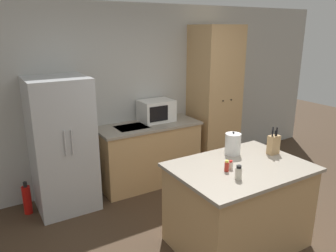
{
  "coord_description": "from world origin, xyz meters",
  "views": [
    {
      "loc": [
        -2.15,
        -2.04,
        2.25
      ],
      "look_at": [
        -0.08,
        1.4,
        1.05
      ],
      "focal_mm": 35.0,
      "sensor_mm": 36.0,
      "label": 1
    }
  ],
  "objects_px": {
    "spice_bottle_tall_dark": "(231,165)",
    "kettle": "(233,144)",
    "microwave": "(156,111)",
    "spice_bottle_short_red": "(227,166)",
    "knife_block": "(274,144)",
    "pantry_cabinet": "(214,100)",
    "fire_extinguisher": "(27,199)",
    "refrigerator": "(62,145)",
    "spice_bottle_amber_oil": "(239,173)"
  },
  "relations": [
    {
      "from": "spice_bottle_amber_oil",
      "to": "fire_extinguisher",
      "type": "relative_size",
      "value": 0.32
    },
    {
      "from": "knife_block",
      "to": "fire_extinguisher",
      "type": "bearing_deg",
      "value": 143.89
    },
    {
      "from": "kettle",
      "to": "microwave",
      "type": "bearing_deg",
      "value": 92.99
    },
    {
      "from": "spice_bottle_short_red",
      "to": "kettle",
      "type": "height_order",
      "value": "kettle"
    },
    {
      "from": "microwave",
      "to": "knife_block",
      "type": "relative_size",
      "value": 1.57
    },
    {
      "from": "pantry_cabinet",
      "to": "spice_bottle_short_red",
      "type": "bearing_deg",
      "value": -125.33
    },
    {
      "from": "spice_bottle_tall_dark",
      "to": "spice_bottle_short_red",
      "type": "distance_m",
      "value": 0.07
    },
    {
      "from": "spice_bottle_short_red",
      "to": "spice_bottle_amber_oil",
      "type": "relative_size",
      "value": 0.84
    },
    {
      "from": "pantry_cabinet",
      "to": "spice_bottle_short_red",
      "type": "xyz_separation_m",
      "value": [
        -1.28,
        -1.81,
        -0.19
      ]
    },
    {
      "from": "knife_block",
      "to": "spice_bottle_short_red",
      "type": "relative_size",
      "value": 2.72
    },
    {
      "from": "knife_block",
      "to": "kettle",
      "type": "xyz_separation_m",
      "value": [
        -0.39,
        0.23,
        0.0
      ]
    },
    {
      "from": "spice_bottle_short_red",
      "to": "kettle",
      "type": "distance_m",
      "value": 0.49
    },
    {
      "from": "microwave",
      "to": "spice_bottle_short_red",
      "type": "xyz_separation_m",
      "value": [
        -0.28,
        -1.91,
        -0.11
      ]
    },
    {
      "from": "kettle",
      "to": "refrigerator",
      "type": "bearing_deg",
      "value": 136.37
    },
    {
      "from": "spice_bottle_short_red",
      "to": "spice_bottle_tall_dark",
      "type": "bearing_deg",
      "value": 16.32
    },
    {
      "from": "spice_bottle_tall_dark",
      "to": "kettle",
      "type": "xyz_separation_m",
      "value": [
        0.29,
        0.3,
        0.08
      ]
    },
    {
      "from": "refrigerator",
      "to": "spice_bottle_tall_dark",
      "type": "distance_m",
      "value": 2.14
    },
    {
      "from": "refrigerator",
      "to": "microwave",
      "type": "height_order",
      "value": "refrigerator"
    },
    {
      "from": "spice_bottle_tall_dark",
      "to": "fire_extinguisher",
      "type": "height_order",
      "value": "spice_bottle_tall_dark"
    },
    {
      "from": "refrigerator",
      "to": "spice_bottle_short_red",
      "type": "height_order",
      "value": "refrigerator"
    },
    {
      "from": "microwave",
      "to": "fire_extinguisher",
      "type": "relative_size",
      "value": 1.14
    },
    {
      "from": "spice_bottle_amber_oil",
      "to": "spice_bottle_tall_dark",
      "type": "bearing_deg",
      "value": 66.1
    },
    {
      "from": "microwave",
      "to": "spice_bottle_short_red",
      "type": "distance_m",
      "value": 1.94
    },
    {
      "from": "knife_block",
      "to": "spice_bottle_tall_dark",
      "type": "bearing_deg",
      "value": -174.05
    },
    {
      "from": "kettle",
      "to": "fire_extinguisher",
      "type": "bearing_deg",
      "value": 142.94
    },
    {
      "from": "spice_bottle_tall_dark",
      "to": "spice_bottle_amber_oil",
      "type": "height_order",
      "value": "spice_bottle_amber_oil"
    },
    {
      "from": "knife_block",
      "to": "pantry_cabinet",
      "type": "bearing_deg",
      "value": 72.76
    },
    {
      "from": "microwave",
      "to": "spice_bottle_short_red",
      "type": "relative_size",
      "value": 4.28
    },
    {
      "from": "spice_bottle_short_red",
      "to": "pantry_cabinet",
      "type": "bearing_deg",
      "value": 54.67
    },
    {
      "from": "kettle",
      "to": "fire_extinguisher",
      "type": "xyz_separation_m",
      "value": [
        -2.0,
        1.51,
        -0.84
      ]
    },
    {
      "from": "spice_bottle_short_red",
      "to": "microwave",
      "type": "bearing_deg",
      "value": 81.69
    },
    {
      "from": "refrigerator",
      "to": "fire_extinguisher",
      "type": "relative_size",
      "value": 3.93
    },
    {
      "from": "knife_block",
      "to": "fire_extinguisher",
      "type": "height_order",
      "value": "knife_block"
    },
    {
      "from": "kettle",
      "to": "fire_extinguisher",
      "type": "height_order",
      "value": "kettle"
    },
    {
      "from": "refrigerator",
      "to": "microwave",
      "type": "xyz_separation_m",
      "value": [
        1.44,
        0.14,
        0.23
      ]
    },
    {
      "from": "kettle",
      "to": "spice_bottle_short_red",
      "type": "bearing_deg",
      "value": -138.34
    },
    {
      "from": "knife_block",
      "to": "spice_bottle_tall_dark",
      "type": "relative_size",
      "value": 3.45
    },
    {
      "from": "microwave",
      "to": "fire_extinguisher",
      "type": "distance_m",
      "value": 2.11
    },
    {
      "from": "fire_extinguisher",
      "to": "refrigerator",
      "type": "bearing_deg",
      "value": -7.09
    },
    {
      "from": "microwave",
      "to": "pantry_cabinet",
      "type": "bearing_deg",
      "value": -5.85
    },
    {
      "from": "kettle",
      "to": "spice_bottle_tall_dark",
      "type": "bearing_deg",
      "value": -134.06
    },
    {
      "from": "spice_bottle_amber_oil",
      "to": "kettle",
      "type": "relative_size",
      "value": 0.53
    },
    {
      "from": "spice_bottle_tall_dark",
      "to": "fire_extinguisher",
      "type": "distance_m",
      "value": 2.6
    },
    {
      "from": "refrigerator",
      "to": "spice_bottle_tall_dark",
      "type": "bearing_deg",
      "value": -54.97
    },
    {
      "from": "spice_bottle_short_red",
      "to": "kettle",
      "type": "relative_size",
      "value": 0.44
    },
    {
      "from": "spice_bottle_short_red",
      "to": "refrigerator",
      "type": "bearing_deg",
      "value": 123.15
    },
    {
      "from": "pantry_cabinet",
      "to": "spice_bottle_tall_dark",
      "type": "bearing_deg",
      "value": -124.13
    },
    {
      "from": "refrigerator",
      "to": "spice_bottle_short_red",
      "type": "relative_size",
      "value": 14.79
    },
    {
      "from": "spice_bottle_amber_oil",
      "to": "fire_extinguisher",
      "type": "xyz_separation_m",
      "value": [
        -1.61,
        2.02,
        -0.78
      ]
    },
    {
      "from": "refrigerator",
      "to": "spice_bottle_short_red",
      "type": "bearing_deg",
      "value": -56.85
    }
  ]
}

